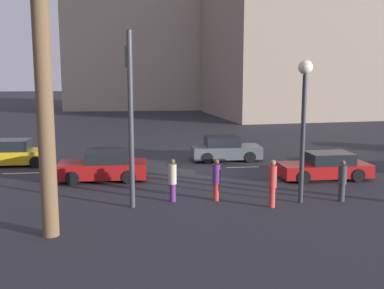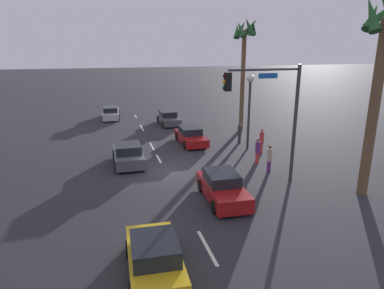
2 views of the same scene
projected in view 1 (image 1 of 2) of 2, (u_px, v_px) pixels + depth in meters
The scene contains 17 objects.
ground_plane at pixel (199, 168), 24.77m from camera, with size 220.00×220.00×0.00m, color #28282D.
lane_stripe_2 at pixel (298, 166), 25.49m from camera, with size 2.10×0.14×0.01m, color silver.
lane_stripe_3 at pixel (243, 167), 25.08m from camera, with size 1.83×0.14×0.01m, color silver.
lane_stripe_4 at pixel (28, 173), 23.61m from camera, with size 2.53×0.14×0.01m, color silver.
car_1 at pixel (225, 149), 27.00m from camera, with size 4.06×1.95×1.44m.
car_2 at pixel (16, 154), 25.56m from camera, with size 3.99×1.98×1.46m.
car_3 at pixel (104, 167), 21.99m from camera, with size 4.28×1.99×1.43m.
car_5 at pixel (325, 167), 22.27m from camera, with size 4.40×1.92×1.31m.
traffic_signal at pixel (130, 90), 18.30m from camera, with size 0.34×4.50×6.71m.
streetlamp at pixel (304, 103), 17.65m from camera, with size 0.56×0.56×5.65m.
pedestrian_0 at pixel (272, 182), 17.46m from camera, with size 0.38×0.38×1.88m.
pedestrian_1 at pixel (342, 180), 18.32m from camera, with size 0.44×0.44×1.69m.
pedestrian_2 at pixel (173, 179), 18.26m from camera, with size 0.42×0.42×1.76m.
pedestrian_3 at pixel (216, 179), 18.44m from camera, with size 0.46×0.46×1.72m.
palm_tree_1 at pixel (38, 4), 13.43m from camera, with size 2.76×2.51×10.02m.
building_0 at pixel (142, 10), 65.09m from camera, with size 21.61×10.53×28.05m, color #B2A38E.
building_1 at pixel (289, 28), 53.61m from camera, with size 16.92×16.26×20.87m, color gray.
Camera 1 is at (3.54, 24.00, 5.16)m, focal length 42.51 mm.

